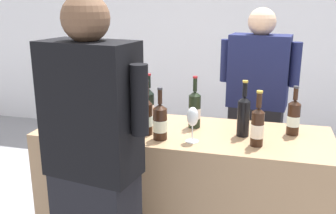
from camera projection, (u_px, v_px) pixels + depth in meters
wall_back at (230, 28)px, 4.73m from camera, size 8.00×0.10×2.80m
counter at (182, 196)px, 2.57m from camera, size 1.84×0.65×0.94m
wine_bottle_0 at (257, 126)px, 2.17m from camera, size 0.07×0.07×0.32m
wine_bottle_1 at (244, 115)px, 2.32m from camera, size 0.08×0.08×0.35m
wine_bottle_2 at (147, 116)px, 2.35m from camera, size 0.07×0.07×0.34m
wine_bottle_3 at (78, 103)px, 2.66m from camera, size 0.08×0.08×0.31m
wine_bottle_4 at (195, 109)px, 2.48m from camera, size 0.08×0.08×0.34m
wine_bottle_5 at (100, 111)px, 2.42m from camera, size 0.08×0.08×0.36m
wine_bottle_6 at (160, 122)px, 2.27m from camera, size 0.09×0.09×0.32m
wine_bottle_7 at (149, 105)px, 2.57m from camera, size 0.08×0.08×0.34m
wine_bottle_8 at (294, 117)px, 2.35m from camera, size 0.08×0.08×0.31m
wine_glass at (193, 118)px, 2.22m from camera, size 0.08×0.08×0.21m
ice_bucket at (120, 106)px, 2.61m from camera, size 0.22×0.22×0.21m
person_server at (256, 120)px, 3.04m from camera, size 0.60×0.29×1.69m
person_guest at (95, 182)px, 1.90m from camera, size 0.60×0.31×1.78m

